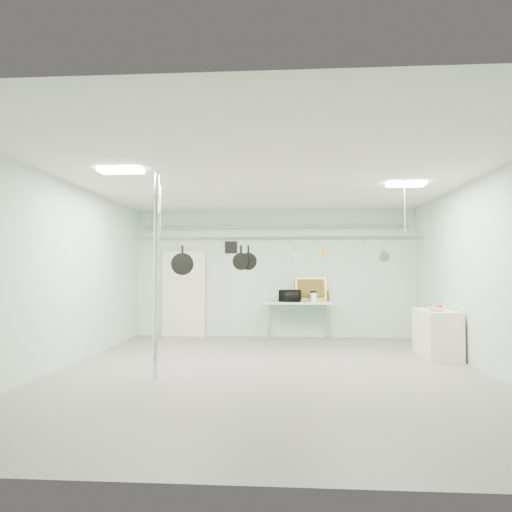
# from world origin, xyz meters

# --- Properties ---
(floor) EXTENTS (8.00, 8.00, 0.00)m
(floor) POSITION_xyz_m (0.00, 0.00, 0.00)
(floor) COLOR gray
(floor) RESTS_ON ground
(ceiling) EXTENTS (7.00, 8.00, 0.02)m
(ceiling) POSITION_xyz_m (0.00, 0.00, 3.19)
(ceiling) COLOR silver
(ceiling) RESTS_ON back_wall
(back_wall) EXTENTS (7.00, 0.02, 3.20)m
(back_wall) POSITION_xyz_m (0.00, 3.99, 1.60)
(back_wall) COLOR #AFD2BD
(back_wall) RESTS_ON floor
(right_wall) EXTENTS (0.02, 8.00, 3.20)m
(right_wall) POSITION_xyz_m (3.49, 0.00, 1.60)
(right_wall) COLOR #AFD2BD
(right_wall) RESTS_ON floor
(door) EXTENTS (1.10, 0.10, 2.20)m
(door) POSITION_xyz_m (-2.30, 3.94, 1.05)
(door) COLOR silver
(door) RESTS_ON floor
(wall_vent) EXTENTS (0.30, 0.04, 0.30)m
(wall_vent) POSITION_xyz_m (-1.10, 3.97, 2.25)
(wall_vent) COLOR black
(wall_vent) RESTS_ON back_wall
(conduit_pipe) EXTENTS (6.60, 0.07, 0.07)m
(conduit_pipe) POSITION_xyz_m (0.00, 3.90, 2.75)
(conduit_pipe) COLOR gray
(conduit_pipe) RESTS_ON back_wall
(chrome_pole) EXTENTS (0.08, 0.08, 3.20)m
(chrome_pole) POSITION_xyz_m (-1.70, -0.60, 1.60)
(chrome_pole) COLOR silver
(chrome_pole) RESTS_ON floor
(prep_table) EXTENTS (1.60, 0.70, 0.91)m
(prep_table) POSITION_xyz_m (0.60, 3.60, 0.83)
(prep_table) COLOR silver
(prep_table) RESTS_ON floor
(side_cabinet) EXTENTS (0.60, 1.20, 0.90)m
(side_cabinet) POSITION_xyz_m (3.15, 1.40, 0.45)
(side_cabinet) COLOR silver
(side_cabinet) RESTS_ON floor
(pot_rack) EXTENTS (4.80, 0.06, 1.00)m
(pot_rack) POSITION_xyz_m (0.20, 0.30, 2.23)
(pot_rack) COLOR #B7B7BC
(pot_rack) RESTS_ON ceiling
(light_panel_left) EXTENTS (0.65, 0.30, 0.05)m
(light_panel_left) POSITION_xyz_m (-2.20, -0.80, 3.16)
(light_panel_left) COLOR white
(light_panel_left) RESTS_ON ceiling
(light_panel_right) EXTENTS (0.65, 0.30, 0.05)m
(light_panel_right) POSITION_xyz_m (2.40, 0.60, 3.16)
(light_panel_right) COLOR white
(light_panel_right) RESTS_ON ceiling
(microwave) EXTENTS (0.56, 0.42, 0.28)m
(microwave) POSITION_xyz_m (0.39, 3.60, 1.05)
(microwave) COLOR black
(microwave) RESTS_ON prep_table
(coffee_canister) EXTENTS (0.18, 0.18, 0.22)m
(coffee_canister) POSITION_xyz_m (0.96, 3.63, 1.01)
(coffee_canister) COLOR white
(coffee_canister) RESTS_ON prep_table
(painting_large) EXTENTS (0.79, 0.18, 0.58)m
(painting_large) POSITION_xyz_m (0.91, 3.90, 1.20)
(painting_large) COLOR gold
(painting_large) RESTS_ON prep_table
(painting_small) EXTENTS (0.30, 0.10, 0.25)m
(painting_small) POSITION_xyz_m (1.20, 3.90, 1.03)
(painting_small) COLOR black
(painting_small) RESTS_ON prep_table
(fruit_bowl) EXTENTS (0.43, 0.43, 0.08)m
(fruit_bowl) POSITION_xyz_m (3.08, 1.19, 0.94)
(fruit_bowl) COLOR silver
(fruit_bowl) RESTS_ON side_cabinet
(skillet_left) EXTENTS (0.39, 0.13, 0.51)m
(skillet_left) POSITION_xyz_m (-1.50, 0.30, 1.83)
(skillet_left) COLOR black
(skillet_left) RESTS_ON pot_rack
(skillet_mid) EXTENTS (0.30, 0.10, 0.41)m
(skillet_mid) POSITION_xyz_m (-0.48, 0.30, 1.88)
(skillet_mid) COLOR black
(skillet_mid) RESTS_ON pot_rack
(skillet_right) EXTENTS (0.30, 0.12, 0.41)m
(skillet_right) POSITION_xyz_m (-0.35, 0.30, 1.88)
(skillet_right) COLOR black
(skillet_right) RESTS_ON pot_rack
(whisk) EXTENTS (0.19, 0.19, 0.33)m
(whisk) POSITION_xyz_m (0.45, 0.30, 1.92)
(whisk) COLOR #B3B3B8
(whisk) RESTS_ON pot_rack
(grater) EXTENTS (0.08, 0.04, 0.20)m
(grater) POSITION_xyz_m (0.93, 0.30, 1.98)
(grater) COLOR gold
(grater) RESTS_ON pot_rack
(saucepan) EXTENTS (0.19, 0.14, 0.30)m
(saucepan) POSITION_xyz_m (1.95, 0.30, 1.93)
(saucepan) COLOR #A5A6AA
(saucepan) RESTS_ON pot_rack
(fruit_cluster) EXTENTS (0.24, 0.24, 0.09)m
(fruit_cluster) POSITION_xyz_m (3.08, 1.19, 0.98)
(fruit_cluster) COLOR red
(fruit_cluster) RESTS_ON fruit_bowl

